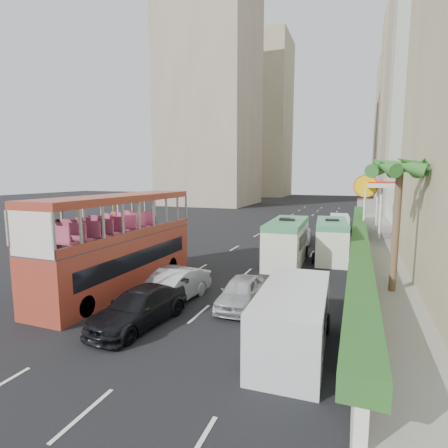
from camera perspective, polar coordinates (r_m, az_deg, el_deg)
The scene contains 20 objects.
ground_plane at distance 17.53m, azimuth -0.07°, elevation -12.36°, with size 200.00×200.00×0.00m, color black.
double_decker_bus at distance 19.74m, azimuth -16.59°, elevation -2.77°, with size 2.50×11.00×5.06m, color #9D3625.
car_silver_lane_a at distance 17.42m, azimuth -8.50°, elevation -12.59°, with size 1.68×4.81×1.59m, color silver.
car_silver_lane_b at distance 16.83m, azimuth 2.76°, elevation -13.25°, with size 1.64×4.07×1.39m, color silver.
car_black at distance 15.35m, azimuth -13.61°, elevation -15.62°, with size 2.02×4.97×1.44m, color black.
van_asset at distance 32.86m, azimuth 11.79°, elevation -2.94°, with size 2.42×5.26×1.46m, color silver.
minibus_near at distance 24.78m, azimuth 10.21°, elevation -2.87°, with size 2.25×6.76×3.00m, color silver.
minibus_far at distance 26.91m, azimuth 17.09°, elevation -2.45°, with size 2.12×6.35×2.81m, color silver.
panel_van_near at distance 12.82m, azimuth 11.14°, elevation -15.04°, with size 2.20×5.50×2.20m, color silver.
panel_van_far at distance 39.39m, azimuth 18.30°, elevation -0.01°, with size 1.89×4.73×1.89m, color silver.
sidewalk at distance 40.93m, azimuth 24.99°, elevation -1.28°, with size 6.00×120.00×0.18m, color #99968C.
kerb_wall at distance 29.86m, azimuth 21.15°, elevation -3.06°, with size 0.30×44.00×1.00m, color silver.
hedge at distance 29.72m, azimuth 21.23°, elevation -1.45°, with size 1.10×44.00×0.70m, color #2D6626.
palm_tree at distance 19.65m, azimuth 26.26°, elevation -0.80°, with size 0.36×0.36×6.40m, color brown.
shell_station at distance 38.73m, azimuth 26.90°, elevation 2.10°, with size 6.50×8.00×5.50m, color silver.
tower_mid at distance 76.74m, azimuth 31.52°, elevation 21.03°, with size 16.00×16.00×50.00m, color tan.
tower_far_a at distance 99.29m, azimuth 28.19°, elevation 16.18°, with size 14.00×14.00×44.00m, color tan.
tower_far_b at distance 120.69m, azimuth 26.80°, elevation 13.66°, with size 14.00×14.00×40.00m, color tan.
tower_left_a at distance 79.01m, azimuth -2.26°, elevation 22.46°, with size 18.00×18.00×52.00m, color tan.
tower_left_b at distance 110.30m, azimuth 6.22°, elevation 16.64°, with size 16.00×16.00×46.00m, color tan.
Camera 1 is at (5.88, -15.37, 6.06)m, focal length 28.00 mm.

